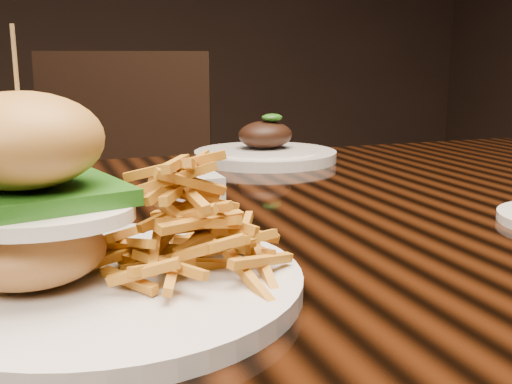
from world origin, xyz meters
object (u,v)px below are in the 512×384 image
object	(u,v)px
burger_plate	(104,225)
chair_far	(121,213)
dining_table	(242,273)
far_dish	(265,152)

from	to	relation	value
burger_plate	chair_far	bearing A→B (deg)	80.19
dining_table	far_dish	world-z (taller)	far_dish
dining_table	burger_plate	world-z (taller)	burger_plate
burger_plate	far_dish	xyz separation A→B (m)	(0.34, 0.54, -0.04)
burger_plate	dining_table	bearing A→B (deg)	47.23
dining_table	far_dish	size ratio (longest dim) A/B	6.34
far_dish	burger_plate	bearing A→B (deg)	-121.89
far_dish	chair_far	xyz separation A→B (m)	(-0.19, 0.55, -0.23)
dining_table	chair_far	world-z (taller)	chair_far
burger_plate	chair_far	world-z (taller)	chair_far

